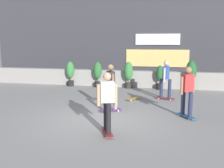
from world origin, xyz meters
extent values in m
plane|color=gray|center=(0.00, 0.00, 0.00)|extent=(48.00, 48.00, 0.00)
cube|color=gray|center=(0.00, 6.00, 0.45)|extent=(18.00, 0.40, 0.90)
cube|color=#38383D|center=(0.00, 10.00, 3.25)|extent=(20.00, 2.00, 6.50)
cube|color=white|center=(1.37, 8.96, 2.60)|extent=(2.80, 0.08, 0.70)
cube|color=#F2CC72|center=(1.37, 8.97, 1.40)|extent=(4.00, 0.06, 1.10)
cylinder|color=black|center=(-3.25, 5.55, 0.15)|extent=(0.36, 0.36, 0.30)
cylinder|color=brown|center=(-3.25, 5.55, 0.38)|extent=(0.06, 0.06, 0.15)
ellipsoid|color=#387F3D|center=(-3.25, 5.55, 0.92)|extent=(0.46, 0.46, 0.93)
cylinder|color=black|center=(-1.67, 5.55, 0.15)|extent=(0.36, 0.36, 0.30)
cylinder|color=brown|center=(-1.67, 5.55, 0.38)|extent=(0.06, 0.06, 0.15)
ellipsoid|color=#2D6B33|center=(-1.67, 5.55, 0.92)|extent=(0.46, 0.46, 0.94)
cylinder|color=#2D2823|center=(0.03, 5.55, 0.15)|extent=(0.36, 0.36, 0.30)
cylinder|color=brown|center=(0.03, 5.55, 0.38)|extent=(0.06, 0.06, 0.15)
ellipsoid|color=#387F3D|center=(0.03, 5.55, 0.93)|extent=(0.47, 0.47, 0.97)
cylinder|color=black|center=(1.67, 5.55, 0.15)|extent=(0.36, 0.36, 0.30)
cylinder|color=brown|center=(1.67, 5.55, 0.38)|extent=(0.06, 0.06, 0.15)
ellipsoid|color=#235B2D|center=(1.67, 5.55, 0.85)|extent=(0.39, 0.39, 0.80)
cylinder|color=#2D2823|center=(3.21, 5.55, 0.15)|extent=(0.36, 0.36, 0.30)
cylinder|color=brown|center=(3.21, 5.55, 0.38)|extent=(0.06, 0.06, 0.15)
ellipsoid|color=#235B2D|center=(3.21, 5.55, 1.00)|extent=(0.53, 0.53, 1.09)
cube|color=maroon|center=(1.98, 3.24, 0.07)|extent=(0.82, 0.41, 0.02)
cylinder|color=silver|center=(1.71, 3.24, 0.03)|extent=(0.06, 0.04, 0.06)
cylinder|color=silver|center=(1.75, 3.39, 0.03)|extent=(0.06, 0.04, 0.06)
cylinder|color=silver|center=(2.21, 3.09, 0.03)|extent=(0.06, 0.04, 0.06)
cylinder|color=silver|center=(2.25, 3.25, 0.03)|extent=(0.06, 0.04, 0.06)
cylinder|color=#282D4C|center=(1.81, 3.29, 0.49)|extent=(0.14, 0.14, 0.82)
cylinder|color=#282D4C|center=(2.15, 3.19, 0.49)|extent=(0.14, 0.14, 0.82)
cube|color=#3359B2|center=(1.98, 3.24, 1.18)|extent=(0.29, 0.40, 0.56)
sphere|color=beige|center=(1.98, 3.24, 1.59)|extent=(0.22, 0.22, 0.22)
cylinder|color=beige|center=(1.91, 3.02, 1.10)|extent=(0.09, 0.09, 0.58)
cylinder|color=beige|center=(2.04, 3.47, 1.10)|extent=(0.09, 0.09, 0.58)
cube|color=maroon|center=(0.47, -1.33, 0.07)|extent=(0.49, 0.82, 0.02)
cylinder|color=silver|center=(0.30, -1.12, 0.03)|extent=(0.05, 0.06, 0.06)
cylinder|color=silver|center=(0.45, -1.06, 0.03)|extent=(0.05, 0.06, 0.06)
cylinder|color=silver|center=(0.50, -1.60, 0.03)|extent=(0.05, 0.06, 0.06)
cylinder|color=silver|center=(0.65, -1.54, 0.03)|extent=(0.05, 0.06, 0.06)
cylinder|color=black|center=(0.40, -1.16, 0.49)|extent=(0.14, 0.14, 0.82)
cylinder|color=black|center=(0.54, -1.50, 0.49)|extent=(0.14, 0.14, 0.82)
cube|color=white|center=(0.47, -1.33, 1.18)|extent=(0.41, 0.32, 0.56)
sphere|color=tan|center=(0.47, -1.33, 1.59)|extent=(0.22, 0.22, 0.22)
cylinder|color=tan|center=(0.26, -1.42, 1.10)|extent=(0.09, 0.09, 0.58)
cylinder|color=tan|center=(0.69, -1.24, 1.10)|extent=(0.09, 0.09, 0.58)
cube|color=#72338C|center=(0.08, 0.90, 0.07)|extent=(0.79, 0.59, 0.02)
cylinder|color=silver|center=(-0.10, 0.70, 0.03)|extent=(0.06, 0.05, 0.06)
cylinder|color=silver|center=(-0.18, 0.83, 0.03)|extent=(0.06, 0.05, 0.06)
cylinder|color=silver|center=(0.34, 0.97, 0.03)|extent=(0.06, 0.05, 0.06)
cylinder|color=silver|center=(0.26, 1.10, 0.03)|extent=(0.06, 0.05, 0.06)
cylinder|color=gray|center=(-0.07, 0.81, 0.49)|extent=(0.14, 0.14, 0.82)
cylinder|color=gray|center=(0.23, 0.99, 0.49)|extent=(0.14, 0.14, 0.82)
cube|color=#262628|center=(0.08, 0.90, 1.18)|extent=(0.36, 0.41, 0.56)
sphere|color=brown|center=(0.08, 0.90, 1.59)|extent=(0.22, 0.22, 0.22)
cylinder|color=brown|center=(0.20, 0.70, 1.10)|extent=(0.09, 0.09, 0.58)
cylinder|color=brown|center=(-0.04, 1.10, 1.10)|extent=(0.09, 0.09, 0.58)
cube|color=#266699|center=(2.68, 0.67, 0.07)|extent=(0.63, 0.77, 0.02)
cylinder|color=silver|center=(2.89, 0.51, 0.03)|extent=(0.06, 0.06, 0.06)
cylinder|color=silver|center=(2.76, 0.41, 0.03)|extent=(0.06, 0.06, 0.06)
cylinder|color=silver|center=(2.59, 0.93, 0.03)|extent=(0.06, 0.06, 0.06)
cylinder|color=silver|center=(2.46, 0.83, 0.03)|extent=(0.06, 0.06, 0.06)
cylinder|color=#282D4C|center=(2.78, 0.52, 0.49)|extent=(0.14, 0.14, 0.82)
cylinder|color=#282D4C|center=(2.57, 0.82, 0.49)|extent=(0.14, 0.14, 0.82)
cube|color=red|center=(2.68, 0.67, 1.18)|extent=(0.41, 0.37, 0.56)
sphere|color=#9E7051|center=(2.68, 0.67, 1.59)|extent=(0.22, 0.22, 0.22)
cylinder|color=#9E7051|center=(2.87, 0.81, 1.10)|extent=(0.09, 0.09, 0.58)
cylinder|color=#9E7051|center=(2.49, 0.53, 1.10)|extent=(0.09, 0.09, 0.58)
cube|color=#BF8C26|center=(0.65, 2.89, 0.07)|extent=(0.59, 0.79, 0.02)
cylinder|color=silver|center=(0.58, 2.63, 0.03)|extent=(0.06, 0.06, 0.06)
cylinder|color=silver|center=(0.44, 2.71, 0.03)|extent=(0.06, 0.06, 0.06)
cylinder|color=silver|center=(0.85, 3.07, 0.03)|extent=(0.06, 0.06, 0.06)
cylinder|color=silver|center=(0.72, 3.15, 0.03)|extent=(0.06, 0.06, 0.06)
camera|label=1|loc=(1.98, -7.76, 2.51)|focal=40.87mm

